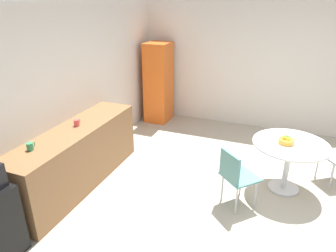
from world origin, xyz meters
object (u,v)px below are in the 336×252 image
at_px(mug_white, 30,146).
at_px(locker_cabinet, 159,83).
at_px(mug_green, 77,123).
at_px(fruit_bowl, 286,140).
at_px(chair_teal, 235,173).
at_px(round_table, 289,153).

bearing_deg(mug_white, locker_cabinet, -3.04).
bearing_deg(locker_cabinet, mug_green, 177.23).
bearing_deg(locker_cabinet, fruit_bowl, -124.99).
bearing_deg(mug_green, chair_teal, -85.79).
xyz_separation_m(chair_teal, mug_green, (-0.17, 2.30, 0.43)).
bearing_deg(locker_cabinet, mug_white, 176.96).
distance_m(locker_cabinet, mug_green, 2.74).
relative_size(locker_cabinet, mug_white, 13.52).
distance_m(chair_teal, mug_green, 2.35).
height_order(chair_teal, mug_white, mug_white).
bearing_deg(locker_cabinet, chair_teal, -139.84).
relative_size(round_table, chair_teal, 1.25).
height_order(round_table, chair_teal, chair_teal).
distance_m(round_table, fruit_bowl, 0.21).
height_order(chair_teal, fruit_bowl, fruit_bowl).
distance_m(mug_white, mug_green, 0.84).
xyz_separation_m(locker_cabinet, fruit_bowl, (-1.92, -2.74, -0.07)).
bearing_deg(round_table, fruit_bowl, 118.95).
bearing_deg(round_table, mug_green, 106.17).
xyz_separation_m(chair_teal, fruit_bowl, (0.65, -0.58, 0.28)).
xyz_separation_m(fruit_bowl, mug_green, (-0.82, 2.88, 0.14)).
xyz_separation_m(mug_white, mug_green, (0.84, -0.06, 0.00)).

